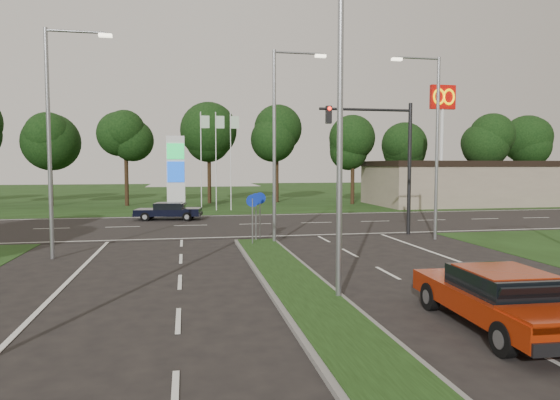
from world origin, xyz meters
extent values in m
cube|color=black|center=(0.00, 55.00, 0.00)|extent=(160.00, 50.00, 0.02)
cube|color=black|center=(0.00, 24.00, 0.00)|extent=(160.00, 12.00, 0.02)
cube|color=slate|center=(0.00, 4.00, 0.06)|extent=(2.00, 26.00, 0.12)
cube|color=gray|center=(22.00, 36.00, 2.00)|extent=(16.00, 9.00, 4.00)
cylinder|color=gray|center=(0.80, 6.00, 4.50)|extent=(0.16, 0.16, 9.00)
cylinder|color=gray|center=(0.80, 16.00, 4.50)|extent=(0.16, 0.16, 9.00)
cylinder|color=gray|center=(1.90, 16.00, 8.90)|extent=(2.20, 0.10, 0.10)
cube|color=#FFF2CC|center=(3.00, 16.00, 8.80)|extent=(0.50, 0.22, 0.12)
cylinder|color=gray|center=(-8.50, 14.00, 4.50)|extent=(0.16, 0.16, 9.00)
cylinder|color=gray|center=(-7.40, 14.00, 8.90)|extent=(2.20, 0.10, 0.10)
cube|color=#FFF2CC|center=(-6.30, 14.00, 8.80)|extent=(0.50, 0.22, 0.12)
cylinder|color=gray|center=(9.00, 16.00, 4.50)|extent=(0.16, 0.16, 9.00)
cylinder|color=gray|center=(7.90, 16.00, 8.90)|extent=(2.20, 0.10, 0.10)
cube|color=#FFF2CC|center=(6.80, 16.00, 8.80)|extent=(0.50, 0.22, 0.12)
cylinder|color=black|center=(8.50, 18.00, 3.50)|extent=(0.20, 0.20, 7.00)
cylinder|color=black|center=(6.00, 18.00, 6.60)|extent=(5.00, 0.14, 0.14)
cube|color=black|center=(4.00, 18.00, 6.30)|extent=(0.28, 0.28, 0.90)
sphere|color=#FF190C|center=(4.00, 17.82, 6.60)|extent=(0.20, 0.20, 0.20)
cylinder|color=gray|center=(-0.30, 15.50, 1.10)|extent=(0.06, 0.06, 2.20)
cylinder|color=#0C26A5|center=(-0.30, 15.50, 2.10)|extent=(0.56, 0.04, 0.56)
cylinder|color=gray|center=(0.00, 16.50, 1.10)|extent=(0.06, 0.06, 2.20)
cylinder|color=#0C26A5|center=(0.00, 16.50, 2.10)|extent=(0.56, 0.04, 0.56)
cylinder|color=gray|center=(0.30, 17.20, 1.10)|extent=(0.06, 0.06, 2.20)
cylinder|color=#0C26A5|center=(0.30, 17.20, 2.10)|extent=(0.56, 0.04, 0.56)
cube|color=silver|center=(-4.00, 33.00, 3.00)|extent=(1.40, 0.30, 6.00)
cube|color=#0CA53F|center=(-4.00, 32.82, 4.80)|extent=(1.30, 0.08, 1.20)
cube|color=#0C3FBF|center=(-4.00, 32.82, 3.20)|extent=(1.30, 0.08, 1.60)
cylinder|color=silver|center=(-2.00, 34.00, 4.00)|extent=(0.08, 0.08, 8.00)
cube|color=#B2D8B2|center=(-1.65, 34.00, 7.20)|extent=(0.70, 0.02, 1.00)
cylinder|color=silver|center=(-0.80, 34.00, 4.00)|extent=(0.08, 0.08, 8.00)
cube|color=#B2D8B2|center=(-0.45, 34.00, 7.20)|extent=(0.70, 0.02, 1.00)
cylinder|color=silver|center=(0.40, 34.00, 4.00)|extent=(0.08, 0.08, 8.00)
cube|color=#B2D8B2|center=(0.75, 34.00, 7.20)|extent=(0.70, 0.02, 1.00)
cylinder|color=silver|center=(18.00, 32.00, 5.00)|extent=(0.30, 0.30, 10.00)
cube|color=#BF0C07|center=(18.00, 32.00, 9.40)|extent=(2.20, 0.35, 2.00)
torus|color=#FFC600|center=(17.55, 31.78, 9.40)|extent=(1.06, 0.16, 1.06)
torus|color=#FFC600|center=(18.45, 31.78, 9.40)|extent=(1.06, 0.16, 1.06)
cylinder|color=black|center=(0.00, 40.00, 2.20)|extent=(0.36, 0.36, 4.40)
sphere|color=black|center=(0.00, 40.00, 6.50)|extent=(6.00, 6.00, 6.00)
sphere|color=black|center=(0.30, 39.80, 7.50)|extent=(4.80, 4.80, 4.80)
cube|color=#9C2308|center=(3.72, 3.08, 0.62)|extent=(2.23, 5.05, 0.51)
cube|color=black|center=(3.71, 2.98, 1.11)|extent=(1.81, 2.26, 0.48)
cube|color=#9C2308|center=(3.71, 2.98, 1.35)|extent=(1.70, 1.85, 0.05)
cylinder|color=black|center=(2.84, 4.71, 0.35)|extent=(0.25, 0.71, 0.70)
cylinder|color=black|center=(4.71, 4.63, 0.35)|extent=(0.25, 0.71, 0.70)
cylinder|color=black|center=(2.72, 1.52, 0.35)|extent=(0.25, 0.71, 0.70)
cube|color=black|center=(-4.43, 27.47, 0.54)|extent=(4.54, 2.43, 0.44)
cube|color=black|center=(-4.35, 27.45, 0.96)|extent=(2.11, 1.78, 0.41)
cube|color=black|center=(-4.35, 27.45, 1.17)|extent=(1.76, 1.64, 0.04)
cylinder|color=black|center=(-5.92, 26.89, 0.30)|extent=(0.63, 0.29, 0.61)
cylinder|color=black|center=(-5.67, 28.48, 0.30)|extent=(0.63, 0.29, 0.61)
cylinder|color=black|center=(-3.20, 26.45, 0.30)|extent=(0.63, 0.29, 0.61)
cylinder|color=black|center=(-2.94, 28.04, 0.30)|extent=(0.63, 0.29, 0.61)
camera|label=1|loc=(-3.30, -6.91, 3.71)|focal=32.00mm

